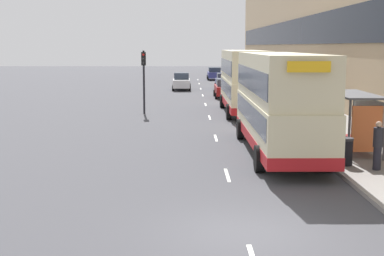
{
  "coord_description": "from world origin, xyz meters",
  "views": [
    {
      "loc": [
        -1.43,
        -12.7,
        4.62
      ],
      "look_at": [
        -1.18,
        17.3,
        -0.01
      ],
      "focal_mm": 50.0,
      "sensor_mm": 36.0,
      "label": 1
    }
  ],
  "objects_px": {
    "double_decker_bus_ahead": "(244,80)",
    "bus_shelter": "(359,112)",
    "pedestrian_1": "(327,126)",
    "car_2": "(224,81)",
    "litter_bin": "(346,151)",
    "traffic_light_far_kerb": "(144,71)",
    "car_1": "(182,82)",
    "pedestrian_3": "(378,145)",
    "double_decker_bus_near": "(279,101)",
    "car_0": "(214,74)",
    "car_3": "(225,88)",
    "pedestrian_2": "(308,118)"
  },
  "relations": [
    {
      "from": "car_1",
      "to": "pedestrian_2",
      "type": "distance_m",
      "value": 30.29
    },
    {
      "from": "bus_shelter",
      "to": "double_decker_bus_near",
      "type": "xyz_separation_m",
      "value": [
        -3.3,
        0.4,
        0.41
      ]
    },
    {
      "from": "car_0",
      "to": "traffic_light_far_kerb",
      "type": "relative_size",
      "value": 1.0
    },
    {
      "from": "double_decker_bus_ahead",
      "to": "car_2",
      "type": "xyz_separation_m",
      "value": [
        0.11,
        21.09,
        -1.44
      ]
    },
    {
      "from": "bus_shelter",
      "to": "double_decker_bus_ahead",
      "type": "relative_size",
      "value": 0.41
    },
    {
      "from": "bus_shelter",
      "to": "double_decker_bus_ahead",
      "type": "xyz_separation_m",
      "value": [
        -3.33,
        14.29,
        0.41
      ]
    },
    {
      "from": "bus_shelter",
      "to": "pedestrian_3",
      "type": "height_order",
      "value": "bus_shelter"
    },
    {
      "from": "car_2",
      "to": "pedestrian_2",
      "type": "bearing_deg",
      "value": -86.01
    },
    {
      "from": "car_0",
      "to": "traffic_light_far_kerb",
      "type": "xyz_separation_m",
      "value": [
        -6.66,
        -36.83,
        2.06
      ]
    },
    {
      "from": "double_decker_bus_ahead",
      "to": "pedestrian_1",
      "type": "distance_m",
      "value": 12.43
    },
    {
      "from": "car_3",
      "to": "pedestrian_1",
      "type": "relative_size",
      "value": 2.85
    },
    {
      "from": "bus_shelter",
      "to": "pedestrian_3",
      "type": "xyz_separation_m",
      "value": [
        -0.3,
        -3.25,
        -0.82
      ]
    },
    {
      "from": "bus_shelter",
      "to": "pedestrian_1",
      "type": "xyz_separation_m",
      "value": [
        -0.75,
        2.2,
        -0.93
      ]
    },
    {
      "from": "traffic_light_far_kerb",
      "to": "double_decker_bus_near",
      "type": "bearing_deg",
      "value": -63.47
    },
    {
      "from": "pedestrian_1",
      "to": "double_decker_bus_ahead",
      "type": "bearing_deg",
      "value": 102.04
    },
    {
      "from": "car_2",
      "to": "double_decker_bus_near",
      "type": "bearing_deg",
      "value": -90.14
    },
    {
      "from": "double_decker_bus_near",
      "to": "pedestrian_2",
      "type": "xyz_separation_m",
      "value": [
        2.23,
        4.23,
        -1.31
      ]
    },
    {
      "from": "double_decker_bus_ahead",
      "to": "pedestrian_1",
      "type": "bearing_deg",
      "value": -77.96
    },
    {
      "from": "double_decker_bus_near",
      "to": "pedestrian_3",
      "type": "height_order",
      "value": "double_decker_bus_near"
    },
    {
      "from": "litter_bin",
      "to": "car_0",
      "type": "bearing_deg",
      "value": 92.46
    },
    {
      "from": "pedestrian_2",
      "to": "litter_bin",
      "type": "bearing_deg",
      "value": -91.21
    },
    {
      "from": "pedestrian_3",
      "to": "pedestrian_1",
      "type": "bearing_deg",
      "value": 94.75
    },
    {
      "from": "car_0",
      "to": "double_decker_bus_near",
      "type": "bearing_deg",
      "value": -89.75
    },
    {
      "from": "car_0",
      "to": "car_2",
      "type": "distance_m",
      "value": 15.63
    },
    {
      "from": "bus_shelter",
      "to": "pedestrian_3",
      "type": "distance_m",
      "value": 3.36
    },
    {
      "from": "double_decker_bus_near",
      "to": "car_0",
      "type": "distance_m",
      "value": 50.62
    },
    {
      "from": "double_decker_bus_ahead",
      "to": "bus_shelter",
      "type": "bearing_deg",
      "value": -76.89
    },
    {
      "from": "litter_bin",
      "to": "traffic_light_far_kerb",
      "type": "distance_m",
      "value": 19.03
    },
    {
      "from": "pedestrian_1",
      "to": "litter_bin",
      "type": "distance_m",
      "value": 4.71
    },
    {
      "from": "bus_shelter",
      "to": "pedestrian_3",
      "type": "relative_size",
      "value": 2.35
    },
    {
      "from": "car_1",
      "to": "pedestrian_2",
      "type": "bearing_deg",
      "value": 102.9
    },
    {
      "from": "pedestrian_2",
      "to": "pedestrian_3",
      "type": "height_order",
      "value": "pedestrian_3"
    },
    {
      "from": "pedestrian_2",
      "to": "litter_bin",
      "type": "height_order",
      "value": "pedestrian_2"
    },
    {
      "from": "bus_shelter",
      "to": "double_decker_bus_near",
      "type": "relative_size",
      "value": 0.39
    },
    {
      "from": "car_1",
      "to": "pedestrian_1",
      "type": "height_order",
      "value": "car_1"
    },
    {
      "from": "pedestrian_1",
      "to": "traffic_light_far_kerb",
      "type": "xyz_separation_m",
      "value": [
        -9.42,
        11.97,
        1.97
      ]
    },
    {
      "from": "pedestrian_3",
      "to": "traffic_light_far_kerb",
      "type": "xyz_separation_m",
      "value": [
        -9.87,
        17.42,
        1.86
      ]
    },
    {
      "from": "double_decker_bus_near",
      "to": "double_decker_bus_ahead",
      "type": "relative_size",
      "value": 1.07
    },
    {
      "from": "car_1",
      "to": "bus_shelter",
      "type": "bearing_deg",
      "value": 102.91
    },
    {
      "from": "car_2",
      "to": "pedestrian_3",
      "type": "height_order",
      "value": "pedestrian_3"
    },
    {
      "from": "double_decker_bus_ahead",
      "to": "pedestrian_2",
      "type": "bearing_deg",
      "value": -76.84
    },
    {
      "from": "car_3",
      "to": "double_decker_bus_ahead",
      "type": "bearing_deg",
      "value": -87.6
    },
    {
      "from": "car_2",
      "to": "pedestrian_3",
      "type": "bearing_deg",
      "value": -85.68
    },
    {
      "from": "car_0",
      "to": "car_3",
      "type": "xyz_separation_m",
      "value": [
        -0.29,
        -25.4,
        -0.0
      ]
    },
    {
      "from": "double_decker_bus_ahead",
      "to": "car_3",
      "type": "xyz_separation_m",
      "value": [
        -0.48,
        11.32,
        -1.43
      ]
    },
    {
      "from": "double_decker_bus_near",
      "to": "car_0",
      "type": "xyz_separation_m",
      "value": [
        -0.22,
        50.6,
        -1.43
      ]
    },
    {
      "from": "car_1",
      "to": "litter_bin",
      "type": "relative_size",
      "value": 3.96
    },
    {
      "from": "double_decker_bus_ahead",
      "to": "car_3",
      "type": "height_order",
      "value": "double_decker_bus_ahead"
    },
    {
      "from": "car_2",
      "to": "pedestrian_1",
      "type": "distance_m",
      "value": 33.27
    },
    {
      "from": "double_decker_bus_ahead",
      "to": "car_2",
      "type": "height_order",
      "value": "double_decker_bus_ahead"
    }
  ]
}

